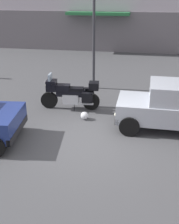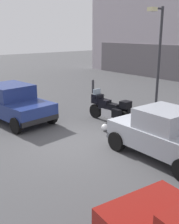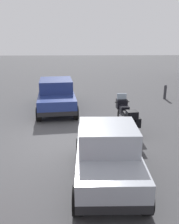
# 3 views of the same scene
# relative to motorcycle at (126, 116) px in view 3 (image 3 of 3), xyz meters

# --- Properties ---
(ground_plane) EXTENTS (80.00, 80.00, 0.00)m
(ground_plane) POSITION_rel_motorcycle_xyz_m (1.04, -2.49, -0.62)
(ground_plane) COLOR #424244
(motorcycle) EXTENTS (2.26, 0.80, 1.36)m
(motorcycle) POSITION_rel_motorcycle_xyz_m (0.00, 0.00, 0.00)
(motorcycle) COLOR black
(motorcycle) RESTS_ON ground
(helmet) EXTENTS (0.28, 0.28, 0.28)m
(helmet) POSITION_rel_motorcycle_xyz_m (0.69, -0.89, -0.48)
(helmet) COLOR silver
(helmet) RESTS_ON ground
(car_sedan_far) EXTENTS (4.70, 2.36, 1.56)m
(car_sedan_far) POSITION_rel_motorcycle_xyz_m (-3.15, -3.08, 0.16)
(car_sedan_far) COLOR navy
(car_sedan_far) RESTS_ON ground
(car_compact_side) EXTENTS (3.50, 1.75, 1.56)m
(car_compact_side) POSITION_rel_motorcycle_xyz_m (3.56, -1.11, 0.15)
(car_compact_side) COLOR #9EA3AD
(car_compact_side) RESTS_ON ground
(bollard_curbside) EXTENTS (0.16, 0.16, 0.87)m
(bollard_curbside) POSITION_rel_motorcycle_xyz_m (-5.06, 3.31, -0.16)
(bollard_curbside) COLOR #333338
(bollard_curbside) RESTS_ON ground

